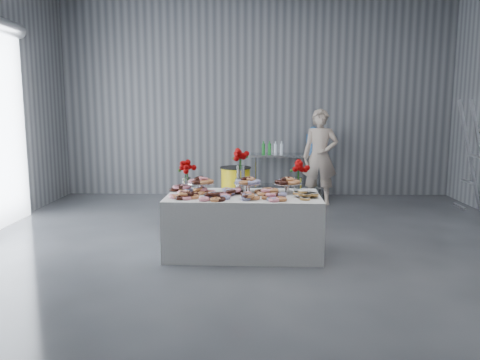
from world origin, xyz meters
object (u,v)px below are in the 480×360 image
(person, at_px, (320,157))
(trash_barrel, at_px, (236,187))
(prep_table, at_px, (288,168))
(stepladder, at_px, (475,156))
(display_table, at_px, (243,224))
(water_jug, at_px, (313,142))

(person, relative_size, trash_barrel, 2.44)
(prep_table, distance_m, stepladder, 3.39)
(prep_table, bearing_deg, display_table, -102.82)
(person, bearing_deg, stepladder, -4.97)
(display_table, distance_m, stepladder, 4.66)
(stepladder, bearing_deg, prep_table, 157.57)
(trash_barrel, bearing_deg, water_jug, 28.41)
(person, bearing_deg, prep_table, 145.56)
(water_jug, height_order, stepladder, stepladder)
(water_jug, height_order, trash_barrel, water_jug)
(display_table, bearing_deg, person, 65.81)
(water_jug, distance_m, trash_barrel, 1.91)
(person, relative_size, stepladder, 0.91)
(water_jug, xyz_separation_m, stepladder, (2.62, -1.29, -0.16))
(display_table, distance_m, person, 3.44)
(prep_table, relative_size, water_jug, 2.71)
(display_table, bearing_deg, prep_table, 77.18)
(display_table, distance_m, prep_table, 3.77)
(trash_barrel, bearing_deg, person, 9.42)
(display_table, bearing_deg, stepladder, 31.07)
(display_table, height_order, trash_barrel, display_table)
(person, bearing_deg, display_table, -103.39)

